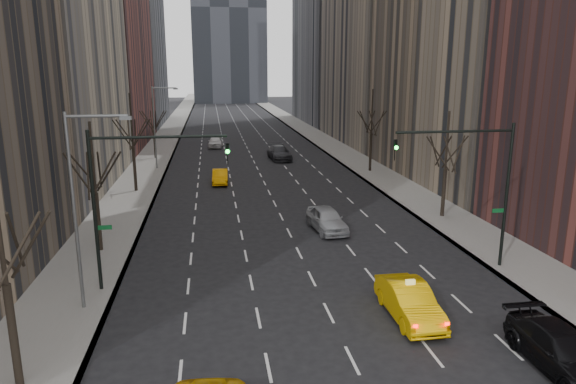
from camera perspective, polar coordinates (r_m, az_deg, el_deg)
name	(u,v)px	position (r m, az deg, el deg)	size (l,w,h in m)	color
sidewalk_left	(165,139)	(84.12, -13.47, 5.70)	(4.50, 320.00, 0.15)	slate
sidewalk_right	(317,137)	(85.59, 3.19, 6.17)	(4.50, 320.00, 0.15)	slate
tree_lw_a	(6,286)	(19.75, -28.81, -9.11)	(3.36, 3.50, 8.28)	black
tree_lw_b	(96,193)	(32.67, -20.58, -0.11)	(3.36, 3.50, 7.82)	black
tree_lw_c	(133,148)	(48.11, -16.82, 4.68)	(3.36, 3.50, 8.74)	black
tree_lw_d	(154,130)	(65.89, -14.66, 6.63)	(3.36, 3.50, 7.36)	black
tree_rw_b	(445,169)	(39.70, 17.08, 2.44)	(3.36, 3.50, 7.82)	black
tree_rw_c	(371,135)	(56.21, 9.23, 6.27)	(3.36, 3.50, 8.74)	black
traffic_mast_left	(129,184)	(26.00, -17.30, 0.83)	(6.69, 0.39, 8.00)	black
traffic_mast_right	(480,173)	(29.35, 20.52, 1.97)	(6.69, 0.39, 8.00)	black
streetlight_near	(81,192)	(24.40, -22.01, -0.03)	(2.83, 0.22, 9.00)	slate
streetlight_far	(157,119)	(58.64, -14.32, 7.88)	(2.83, 0.22, 9.00)	slate
taxi_sedan	(409,301)	(24.07, 13.31, -11.72)	(1.70, 4.88, 1.61)	#F7B805
silver_sedan_ahead	(327,219)	(35.61, 4.34, -3.02)	(1.94, 4.81, 1.64)	#9EA0A5
parked_suv_black	(562,350)	(22.31, 28.12, -15.27)	(2.14, 5.27, 1.53)	black
far_taxi	(220,176)	(50.67, -7.55, 1.72)	(1.47, 4.20, 1.39)	#FFA205
far_suv_grey	(279,153)	(63.72, -0.96, 4.38)	(2.37, 5.83, 1.69)	#2B2B30
far_car_white	(215,142)	(74.58, -8.06, 5.56)	(1.94, 4.81, 1.64)	silver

